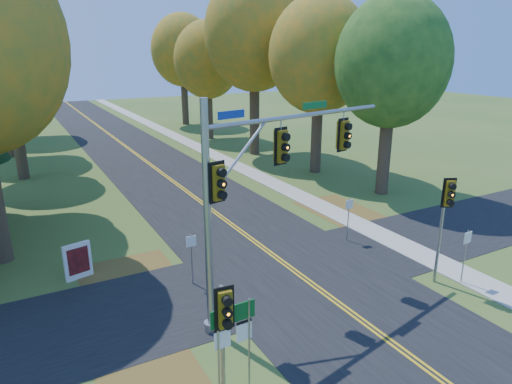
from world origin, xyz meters
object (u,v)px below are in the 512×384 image
east_signal_pole (447,205)px  route_sign_cluster (233,331)px  info_kiosk (78,261)px  traffic_mast (260,178)px

east_signal_pole → route_sign_cluster: east_signal_pole is taller
east_signal_pole → route_sign_cluster: (-10.14, -1.61, -1.46)m
east_signal_pole → info_kiosk: 15.28m
traffic_mast → route_sign_cluster: bearing=-140.3°
traffic_mast → route_sign_cluster: traffic_mast is taller
traffic_mast → info_kiosk: (-5.53, 5.81, -4.33)m
east_signal_pole → info_kiosk: size_ratio=2.89×
traffic_mast → east_signal_pole: size_ratio=1.88×
route_sign_cluster → info_kiosk: route_sign_cluster is taller
info_kiosk → east_signal_pole: bearing=-44.5°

